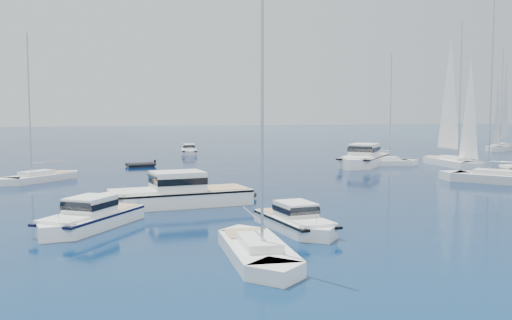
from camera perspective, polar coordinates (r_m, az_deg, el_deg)
The scene contains 15 objects.
ground at distance 31.64m, azimuth 10.62°, elevation -8.11°, with size 400.00×400.00×0.00m, color navy.
motor_cruiser_near at distance 35.18m, azimuth 3.88°, elevation -6.70°, with size 2.47×8.06×2.12m, color white, non-canonical shape.
motor_cruiser_left at distance 37.10m, azimuth -15.59°, elevation -6.26°, with size 2.79×9.11×2.39m, color white, non-canonical shape.
motor_cruiser_centre at distance 44.12m, azimuth -7.72°, elevation -4.32°, with size 3.72×12.16×3.19m, color white, non-canonical shape.
motor_cruiser_distant at distance 74.24m, azimuth 10.16°, elevation -0.54°, with size 3.99×13.03×3.42m, color white, non-canonical shape.
motor_cruiser_horizon at distance 91.75m, azimuth -6.38°, elevation 0.57°, with size 2.28×7.44×1.95m, color white, non-canonical shape.
sailboat_fore at distance 28.85m, azimuth 0.12°, elevation -9.32°, with size 2.68×10.30×15.14m, color white, non-canonical shape.
sailboat_mid_r at distance 61.09m, azimuth 22.30°, elevation -2.04°, with size 3.24×12.46×18.32m, color silver, non-canonical shape.
sailboat_mid_l at distance 61.57m, azimuth -19.79°, elevation -1.91°, with size 2.58×9.91×14.57m, color silver, non-canonical shape.
sailboat_centre at distance 75.29m, azimuth 11.87°, elevation -0.49°, with size 2.50×9.63×14.16m, color silver, non-canonical shape.
sailboat_sails_r at distance 76.90m, azimuth 18.13°, elevation -0.52°, with size 3.19×12.26×18.02m, color white, non-canonical shape.
sailboat_sails_far at distance 107.74m, azimuth 22.29°, elevation 0.89°, with size 3.03×11.64×17.10m, color silver, non-canonical shape.
tender_yellow at distance 47.88m, azimuth -12.32°, elevation -3.66°, with size 2.02×3.69×0.95m, color orange, non-canonical shape.
tender_grey_near at distance 47.32m, azimuth -1.95°, elevation -3.64°, with size 1.77×3.12×0.95m, color black, non-canonical shape.
tender_grey_far at distance 73.29m, azimuth -10.89°, elevation -0.63°, with size 1.95×3.53×0.95m, color black, non-canonical shape.
Camera 1 is at (-11.80, -28.47, 7.18)m, focal length 42.15 mm.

